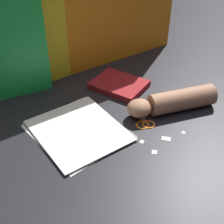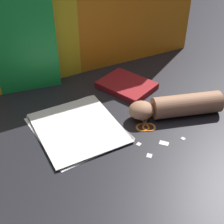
% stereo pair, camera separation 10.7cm
% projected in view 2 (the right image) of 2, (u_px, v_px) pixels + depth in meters
% --- Properties ---
extents(ground_plane, '(6.00, 6.00, 0.00)m').
position_uv_depth(ground_plane, '(96.00, 125.00, 1.11)').
color(ground_plane, black).
extents(backdrop_panel_center, '(0.80, 0.04, 0.43)m').
position_uv_depth(backdrop_panel_center, '(46.00, 33.00, 1.23)').
color(backdrop_panel_center, yellow).
rests_on(backdrop_panel_center, ground_plane).
extents(backdrop_panel_right, '(0.78, 0.04, 0.58)m').
position_uv_depth(backdrop_panel_right, '(117.00, 1.00, 1.30)').
color(backdrop_panel_right, orange).
rests_on(backdrop_panel_right, ground_plane).
extents(paper_stack, '(0.30, 0.33, 0.01)m').
position_uv_depth(paper_stack, '(78.00, 127.00, 1.09)').
color(paper_stack, white).
rests_on(paper_stack, ground_plane).
extents(book_closed, '(0.23, 0.26, 0.03)m').
position_uv_depth(book_closed, '(127.00, 85.00, 1.29)').
color(book_closed, maroon).
rests_on(book_closed, ground_plane).
extents(scissors, '(0.12, 0.14, 0.01)m').
position_uv_depth(scissors, '(145.00, 123.00, 1.11)').
color(scissors, silver).
rests_on(scissors, ground_plane).
extents(hand_forearm, '(0.35, 0.18, 0.08)m').
position_uv_depth(hand_forearm, '(177.00, 106.00, 1.13)').
color(hand_forearm, '#A87556').
rests_on(hand_forearm, ground_plane).
extents(paper_scrap_near, '(0.02, 0.02, 0.00)m').
position_uv_depth(paper_scrap_near, '(149.00, 156.00, 0.98)').
color(paper_scrap_near, white).
rests_on(paper_scrap_near, ground_plane).
extents(paper_scrap_mid, '(0.02, 0.02, 0.00)m').
position_uv_depth(paper_scrap_mid, '(183.00, 138.00, 1.05)').
color(paper_scrap_mid, white).
rests_on(paper_scrap_mid, ground_plane).
extents(paper_scrap_far, '(0.03, 0.04, 0.00)m').
position_uv_depth(paper_scrap_far, '(164.00, 143.00, 1.03)').
color(paper_scrap_far, white).
rests_on(paper_scrap_far, ground_plane).
extents(paper_scrap_side, '(0.02, 0.02, 0.00)m').
position_uv_depth(paper_scrap_side, '(139.00, 144.00, 1.02)').
color(paper_scrap_side, white).
rests_on(paper_scrap_side, ground_plane).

